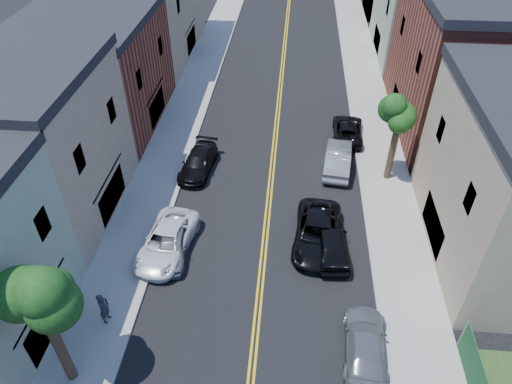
% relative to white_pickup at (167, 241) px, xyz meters
% --- Properties ---
extents(sidewalk_left, '(3.20, 100.00, 0.15)m').
position_rel_white_pickup_xyz_m(sidewalk_left, '(-2.40, 18.00, -0.67)').
color(sidewalk_left, gray).
rests_on(sidewalk_left, ground).
extents(sidewalk_right, '(3.20, 100.00, 0.15)m').
position_rel_white_pickup_xyz_m(sidewalk_right, '(13.40, 18.00, -0.67)').
color(sidewalk_right, gray).
rests_on(sidewalk_right, ground).
extents(curb_left, '(0.30, 100.00, 0.15)m').
position_rel_white_pickup_xyz_m(curb_left, '(-0.65, 18.00, -0.67)').
color(curb_left, gray).
rests_on(curb_left, ground).
extents(curb_right, '(0.30, 100.00, 0.15)m').
position_rel_white_pickup_xyz_m(curb_right, '(11.65, 18.00, -0.67)').
color(curb_right, gray).
rests_on(curb_right, ground).
extents(bldg_left_tan_near, '(9.00, 10.00, 9.00)m').
position_rel_white_pickup_xyz_m(bldg_left_tan_near, '(-8.50, 3.00, 3.75)').
color(bldg_left_tan_near, '#998466').
rests_on(bldg_left_tan_near, ground).
extents(bldg_left_brick, '(9.00, 12.00, 8.00)m').
position_rel_white_pickup_xyz_m(bldg_left_brick, '(-8.50, 14.00, 3.25)').
color(bldg_left_brick, brown).
rests_on(bldg_left_brick, ground).
extents(bldg_left_tan_far, '(9.00, 16.00, 9.50)m').
position_rel_white_pickup_xyz_m(bldg_left_tan_far, '(-8.50, 28.00, 4.00)').
color(bldg_left_tan_far, '#998466').
rests_on(bldg_left_tan_far, ground).
extents(bldg_right_brick, '(9.00, 14.00, 10.00)m').
position_rel_white_pickup_xyz_m(bldg_right_brick, '(19.50, 16.00, 4.25)').
color(bldg_right_brick, brown).
rests_on(bldg_right_brick, ground).
extents(bldg_right_palegrn, '(9.00, 12.00, 8.50)m').
position_rel_white_pickup_xyz_m(bldg_right_palegrn, '(19.50, 30.00, 3.50)').
color(bldg_right_palegrn, gray).
rests_on(bldg_right_palegrn, ground).
extents(tree_left_mid, '(5.20, 5.20, 9.29)m').
position_rel_white_pickup_xyz_m(tree_left_mid, '(-2.38, -7.99, 5.84)').
color(tree_left_mid, '#37281B').
rests_on(tree_left_mid, sidewalk_left).
extents(tree_right_far, '(4.40, 4.40, 8.03)m').
position_rel_white_pickup_xyz_m(tree_right_far, '(13.42, 8.01, 5.01)').
color(tree_right_far, '#37281B').
rests_on(tree_right_far, sidewalk_right).
extents(white_pickup, '(3.20, 5.68, 1.50)m').
position_rel_white_pickup_xyz_m(white_pickup, '(0.00, 0.00, 0.00)').
color(white_pickup, silver).
rests_on(white_pickup, ground).
extents(grey_car_left, '(1.93, 4.31, 1.44)m').
position_rel_white_pickup_xyz_m(grey_car_left, '(0.40, -0.23, -0.03)').
color(grey_car_left, slate).
rests_on(grey_car_left, ground).
extents(black_car_left, '(2.46, 4.95, 1.38)m').
position_rel_white_pickup_xyz_m(black_car_left, '(0.38, 7.80, -0.06)').
color(black_car_left, black).
rests_on(black_car_left, ground).
extents(grey_car_right, '(2.25, 4.85, 1.37)m').
position_rel_white_pickup_xyz_m(grey_car_right, '(10.60, -5.66, -0.06)').
color(grey_car_right, slate).
rests_on(grey_car_right, ground).
extents(black_car_right, '(2.19, 4.74, 1.57)m').
position_rel_white_pickup_xyz_m(black_car_right, '(9.30, 0.76, 0.04)').
color(black_car_right, black).
rests_on(black_car_right, ground).
extents(silver_car_right, '(2.27, 5.13, 1.64)m').
position_rel_white_pickup_xyz_m(silver_car_right, '(10.06, 8.95, 0.07)').
color(silver_car_right, '#96979D').
rests_on(silver_car_right, ground).
extents(dark_car_right_far, '(2.50, 4.94, 1.34)m').
position_rel_white_pickup_xyz_m(dark_car_right_far, '(11.00, 13.05, -0.08)').
color(dark_car_right_far, black).
rests_on(dark_car_right_far, ground).
extents(black_suv_lane, '(3.04, 5.82, 1.56)m').
position_rel_white_pickup_xyz_m(black_suv_lane, '(8.50, 1.40, 0.03)').
color(black_suv_lane, black).
rests_on(black_suv_lane, ground).
extents(pedestrian_left, '(0.52, 0.72, 1.85)m').
position_rel_white_pickup_xyz_m(pedestrian_left, '(-1.84, -4.98, 0.32)').
color(pedestrian_left, '#24252B').
rests_on(pedestrian_left, sidewalk_left).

